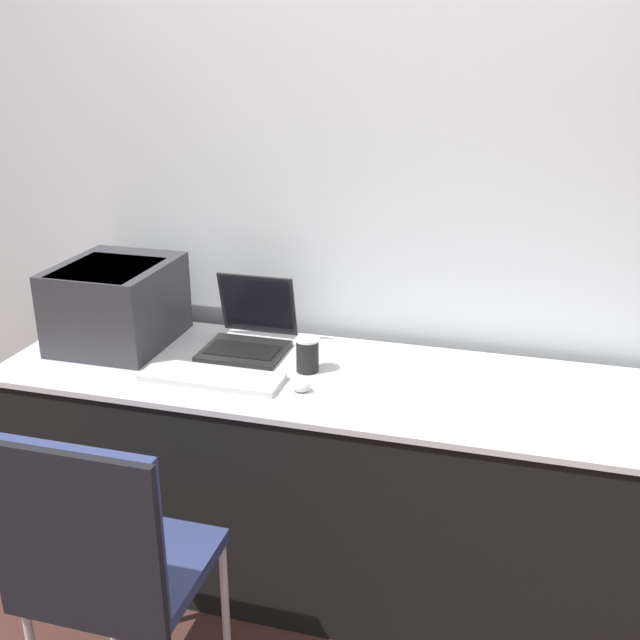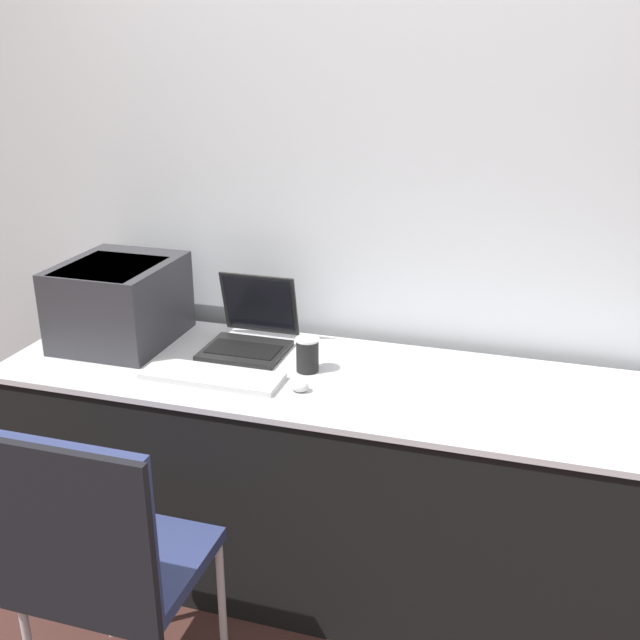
{
  "view_description": "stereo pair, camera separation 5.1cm",
  "coord_description": "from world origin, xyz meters",
  "px_view_note": "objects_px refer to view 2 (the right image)",
  "views": [
    {
      "loc": [
        0.49,
        -1.83,
        1.83
      ],
      "look_at": [
        -0.13,
        0.36,
        0.97
      ],
      "focal_mm": 42.0,
      "sensor_mm": 36.0,
      "label": 1
    },
    {
      "loc": [
        0.54,
        -1.82,
        1.83
      ],
      "look_at": [
        -0.13,
        0.36,
        0.97
      ],
      "focal_mm": 42.0,
      "sensor_mm": 36.0,
      "label": 2
    }
  ],
  "objects_px": {
    "coffee_cup": "(307,354)",
    "mouse": "(299,386)",
    "laptop_left": "(250,333)",
    "printer": "(119,299)",
    "external_keyboard": "(212,376)",
    "chair": "(95,551)"
  },
  "relations": [
    {
      "from": "laptop_left",
      "to": "external_keyboard",
      "type": "distance_m",
      "value": 0.29
    },
    {
      "from": "printer",
      "to": "coffee_cup",
      "type": "relative_size",
      "value": 3.69
    },
    {
      "from": "external_keyboard",
      "to": "chair",
      "type": "distance_m",
      "value": 0.7
    },
    {
      "from": "printer",
      "to": "external_keyboard",
      "type": "distance_m",
      "value": 0.52
    },
    {
      "from": "coffee_cup",
      "to": "mouse",
      "type": "relative_size",
      "value": 1.93
    },
    {
      "from": "coffee_cup",
      "to": "mouse",
      "type": "xyz_separation_m",
      "value": [
        0.02,
        -0.15,
        -0.04
      ]
    },
    {
      "from": "mouse",
      "to": "external_keyboard",
      "type": "bearing_deg",
      "value": 179.58
    },
    {
      "from": "coffee_cup",
      "to": "chair",
      "type": "distance_m",
      "value": 0.91
    },
    {
      "from": "coffee_cup",
      "to": "external_keyboard",
      "type": "bearing_deg",
      "value": -151.2
    },
    {
      "from": "laptop_left",
      "to": "coffee_cup",
      "type": "distance_m",
      "value": 0.29
    },
    {
      "from": "external_keyboard",
      "to": "mouse",
      "type": "height_order",
      "value": "mouse"
    },
    {
      "from": "chair",
      "to": "mouse",
      "type": "bearing_deg",
      "value": 63.76
    },
    {
      "from": "printer",
      "to": "mouse",
      "type": "bearing_deg",
      "value": -15.76
    },
    {
      "from": "external_keyboard",
      "to": "laptop_left",
      "type": "bearing_deg",
      "value": 85.75
    },
    {
      "from": "coffee_cup",
      "to": "mouse",
      "type": "distance_m",
      "value": 0.16
    },
    {
      "from": "laptop_left",
      "to": "chair",
      "type": "distance_m",
      "value": 0.99
    },
    {
      "from": "coffee_cup",
      "to": "chair",
      "type": "xyz_separation_m",
      "value": [
        -0.31,
        -0.82,
        -0.24
      ]
    },
    {
      "from": "mouse",
      "to": "chair",
      "type": "bearing_deg",
      "value": -116.24
    },
    {
      "from": "laptop_left",
      "to": "mouse",
      "type": "relative_size",
      "value": 4.95
    },
    {
      "from": "laptop_left",
      "to": "coffee_cup",
      "type": "relative_size",
      "value": 2.56
    },
    {
      "from": "laptop_left",
      "to": "external_keyboard",
      "type": "bearing_deg",
      "value": -94.25
    },
    {
      "from": "laptop_left",
      "to": "mouse",
      "type": "height_order",
      "value": "laptop_left"
    }
  ]
}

